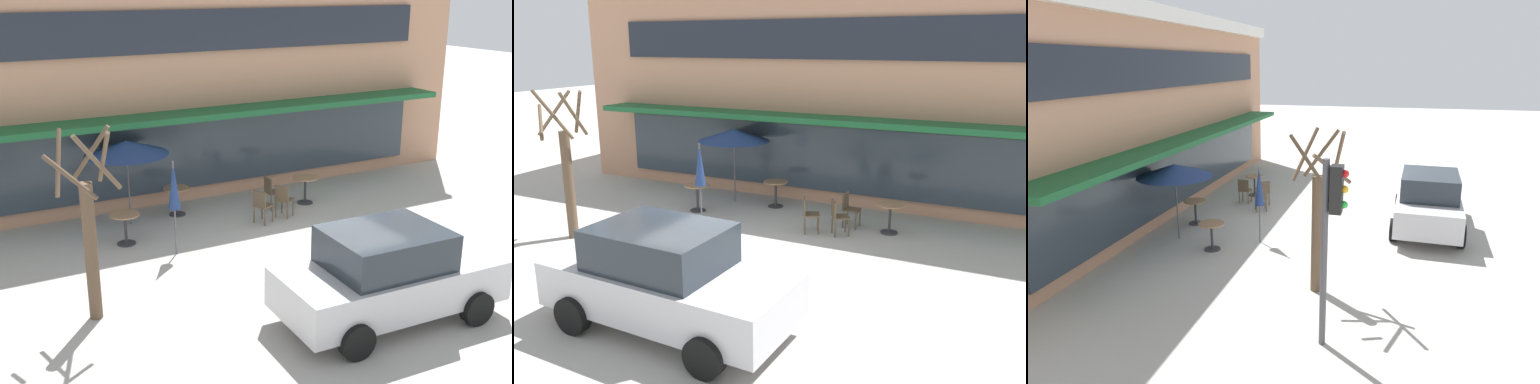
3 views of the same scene
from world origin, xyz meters
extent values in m
plane|color=#ADA8A0|center=(0.00, 0.00, 0.00)|extent=(80.00, 80.00, 0.00)
cube|color=tan|center=(0.00, 10.00, 3.27)|extent=(17.62, 8.00, 6.53)
cube|color=#19592D|center=(0.00, 5.45, 2.55)|extent=(14.98, 1.10, 0.16)
cube|color=#1E232D|center=(0.00, 5.94, 4.70)|extent=(14.10, 0.10, 1.10)
cube|color=#2D3842|center=(0.00, 5.94, 1.35)|extent=(14.10, 0.10, 1.90)
cylinder|color=#333338|center=(-1.30, 5.00, 0.01)|extent=(0.44, 0.44, 0.03)
cylinder|color=#333338|center=(-1.30, 5.00, 0.38)|extent=(0.07, 0.07, 0.70)
cylinder|color=#99704C|center=(-1.30, 5.00, 0.74)|extent=(0.70, 0.70, 0.03)
cylinder|color=#333338|center=(-3.11, 3.67, 0.01)|extent=(0.44, 0.44, 0.03)
cylinder|color=#333338|center=(-3.11, 3.67, 0.38)|extent=(0.07, 0.07, 0.70)
cylinder|color=#99704C|center=(-3.11, 3.67, 0.74)|extent=(0.70, 0.70, 0.03)
cylinder|color=#333338|center=(2.23, 4.20, 0.01)|extent=(0.44, 0.44, 0.03)
cylinder|color=#333338|center=(2.23, 4.20, 0.38)|extent=(0.07, 0.07, 0.70)
cylinder|color=#99704C|center=(2.23, 4.20, 0.74)|extent=(0.70, 0.70, 0.03)
cylinder|color=#4C4C51|center=(-2.27, 2.58, 1.10)|extent=(0.04, 0.04, 2.20)
cone|color=navy|center=(-2.27, 2.58, 1.65)|extent=(0.28, 0.28, 1.10)
cylinder|color=#4C4C51|center=(-2.60, 4.92, 1.10)|extent=(0.04, 0.04, 2.20)
cone|color=navy|center=(-2.60, 4.92, 2.03)|extent=(2.10, 2.10, 0.35)
cylinder|color=brown|center=(1.41, 4.40, 0.23)|extent=(0.04, 0.04, 0.45)
cylinder|color=brown|center=(1.40, 4.06, 0.23)|extent=(0.04, 0.04, 0.45)
cylinder|color=brown|center=(1.07, 4.40, 0.23)|extent=(0.04, 0.04, 0.45)
cylinder|color=brown|center=(1.06, 4.06, 0.23)|extent=(0.04, 0.04, 0.45)
cube|color=brown|center=(1.24, 4.23, 0.47)|extent=(0.41, 0.41, 0.04)
cube|color=brown|center=(1.06, 4.23, 0.69)|extent=(0.05, 0.40, 0.40)
cylinder|color=brown|center=(1.22, 3.77, 0.23)|extent=(0.04, 0.04, 0.45)
cylinder|color=brown|center=(1.41, 3.48, 0.23)|extent=(0.04, 0.04, 0.45)
cylinder|color=brown|center=(0.94, 3.59, 0.23)|extent=(0.04, 0.04, 0.45)
cylinder|color=brown|center=(1.12, 3.30, 0.23)|extent=(0.04, 0.04, 0.45)
cube|color=brown|center=(1.17, 3.54, 0.47)|extent=(0.55, 0.55, 0.04)
cube|color=brown|center=(1.02, 3.44, 0.69)|extent=(0.25, 0.36, 0.40)
cylinder|color=brown|center=(0.54, 3.63, 0.23)|extent=(0.04, 0.04, 0.45)
cylinder|color=brown|center=(0.68, 3.32, 0.23)|extent=(0.04, 0.04, 0.45)
cylinder|color=brown|center=(0.23, 3.49, 0.23)|extent=(0.04, 0.04, 0.45)
cylinder|color=brown|center=(0.37, 3.18, 0.23)|extent=(0.04, 0.04, 0.45)
cube|color=brown|center=(0.45, 3.40, 0.47)|extent=(0.53, 0.53, 0.04)
cube|color=brown|center=(0.29, 3.33, 0.69)|extent=(0.20, 0.38, 0.40)
cube|color=#B7B7BC|center=(0.11, -2.02, 0.70)|extent=(4.27, 1.96, 0.76)
cube|color=#232B33|center=(-0.04, -2.01, 1.42)|extent=(2.16, 1.68, 0.68)
cylinder|color=black|center=(1.44, -1.17, 0.32)|extent=(0.65, 0.24, 0.64)
cylinder|color=black|center=(1.38, -2.97, 0.32)|extent=(0.65, 0.24, 0.64)
cylinder|color=black|center=(-1.16, -1.07, 0.32)|extent=(0.65, 0.24, 0.64)
cylinder|color=black|center=(-1.23, -2.87, 0.32)|extent=(0.65, 0.24, 0.64)
cylinder|color=brown|center=(-4.65, 0.53, 1.31)|extent=(0.24, 0.24, 2.62)
cylinder|color=brown|center=(-4.30, 0.53, 3.03)|extent=(0.09, 0.78, 1.07)
cylinder|color=brown|center=(-4.46, 0.84, 3.03)|extent=(0.72, 0.49, 1.07)
cylinder|color=brown|center=(-5.05, 0.66, 3.01)|extent=(0.37, 0.87, 1.02)
cylinder|color=brown|center=(-4.97, 0.18, 2.85)|extent=(0.78, 0.72, 0.73)
cylinder|color=brown|center=(-4.51, 0.13, 3.06)|extent=(0.88, 0.38, 1.12)
camera|label=1|loc=(-7.02, -10.22, 5.93)|focal=45.00mm
camera|label=2|loc=(5.16, -8.62, 4.61)|focal=38.00mm
camera|label=3|loc=(-13.74, -1.10, 4.88)|focal=32.00mm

